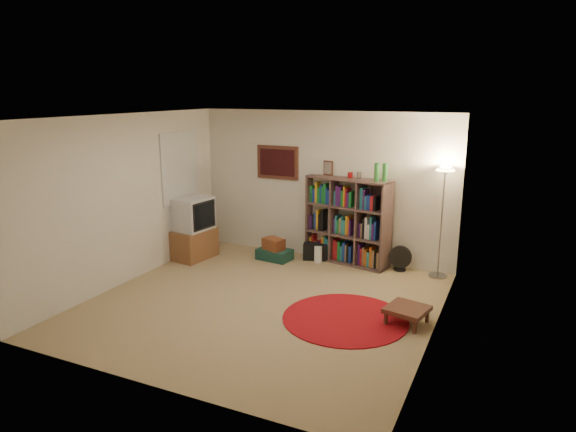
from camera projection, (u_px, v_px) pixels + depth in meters
name	position (u px, v px, depth m)	size (l,w,h in m)	color
room	(260.00, 212.00, 6.76)	(4.54, 4.54, 2.54)	tan
bookshelf	(347.00, 222.00, 8.53)	(1.49, 0.69, 1.72)	brown
floor_lamp	(444.00, 186.00, 7.65)	(0.34, 0.34, 1.73)	#96969A
floor_fan	(400.00, 258.00, 8.20)	(0.37, 0.22, 0.41)	black
tv_stand	(194.00, 229.00, 8.77)	(0.60, 0.79, 1.07)	brown
suitcase	(275.00, 254.00, 8.78)	(0.60, 0.43, 0.18)	#14372E
wicker_basket	(274.00, 244.00, 8.72)	(0.41, 0.35, 0.20)	brown
duffel_bag	(316.00, 251.00, 8.83)	(0.48, 0.43, 0.28)	black
paper_towel	(318.00, 254.00, 8.63)	(0.15, 0.15, 0.27)	white
red_rug	(345.00, 318.00, 6.50)	(1.60, 1.60, 0.01)	maroon
side_table	(407.00, 310.00, 6.34)	(0.57, 0.57, 0.22)	#472219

